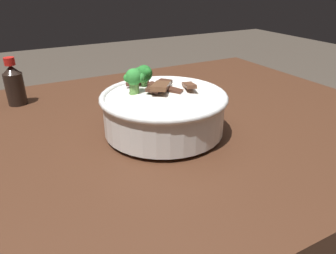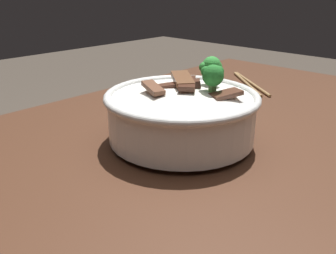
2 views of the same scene
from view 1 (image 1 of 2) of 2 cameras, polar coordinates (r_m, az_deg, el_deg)
dining_table at (r=0.72m, az=-5.69°, el=-8.73°), size 1.18×0.79×0.79m
rice_bowl at (r=0.61m, az=-0.82°, el=3.45°), size 0.24×0.24×0.13m
soy_sauce_bottle at (r=0.85m, az=-25.86°, el=6.90°), size 0.04×0.04×0.11m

